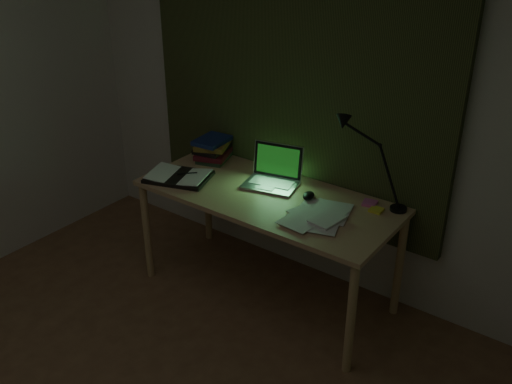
% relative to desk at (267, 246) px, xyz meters
% --- Properties ---
extents(wall_back, '(3.50, 0.00, 2.50)m').
position_rel_desk_xyz_m(wall_back, '(-0.10, 0.44, 0.87)').
color(wall_back, beige).
rests_on(wall_back, ground).
extents(curtain, '(2.20, 0.06, 2.00)m').
position_rel_desk_xyz_m(curtain, '(-0.10, 0.40, 1.07)').
color(curtain, '#2A3018').
rests_on(curtain, wall_back).
extents(desk, '(1.65, 0.72, 0.75)m').
position_rel_desk_xyz_m(desk, '(0.00, 0.00, 0.00)').
color(desk, tan).
rests_on(desk, floor).
extents(laptop, '(0.41, 0.44, 0.24)m').
position_rel_desk_xyz_m(laptop, '(-0.05, 0.11, 0.50)').
color(laptop, '#ABACB0').
rests_on(laptop, desk).
extents(open_textbook, '(0.47, 0.40, 0.03)m').
position_rel_desk_xyz_m(open_textbook, '(-0.61, -0.16, 0.39)').
color(open_textbook, white).
rests_on(open_textbook, desk).
extents(book_stack, '(0.27, 0.29, 0.17)m').
position_rel_desk_xyz_m(book_stack, '(-0.63, 0.22, 0.46)').
color(book_stack, white).
rests_on(book_stack, desk).
extents(loose_papers, '(0.40, 0.41, 0.02)m').
position_rel_desk_xyz_m(loose_papers, '(0.43, -0.06, 0.39)').
color(loose_papers, silver).
rests_on(loose_papers, desk).
extents(mouse, '(0.09, 0.12, 0.04)m').
position_rel_desk_xyz_m(mouse, '(0.24, 0.10, 0.40)').
color(mouse, black).
rests_on(mouse, desk).
extents(sticky_yellow, '(0.08, 0.08, 0.02)m').
position_rel_desk_xyz_m(sticky_yellow, '(0.64, 0.20, 0.39)').
color(sticky_yellow, yellow).
rests_on(sticky_yellow, desk).
extents(sticky_pink, '(0.10, 0.10, 0.02)m').
position_rel_desk_xyz_m(sticky_pink, '(0.58, 0.26, 0.39)').
color(sticky_pink, '#E157A8').
rests_on(sticky_pink, desk).
extents(desk_lamp, '(0.41, 0.35, 0.54)m').
position_rel_desk_xyz_m(desk_lamp, '(0.74, 0.29, 0.65)').
color(desk_lamp, black).
rests_on(desk_lamp, desk).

